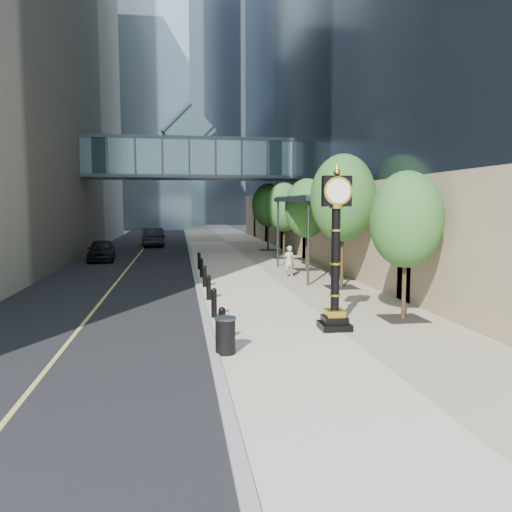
# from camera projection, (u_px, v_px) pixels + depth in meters

# --- Properties ---
(ground) EXTENTS (320.00, 320.00, 0.00)m
(ground) POSITION_uv_depth(u_px,v_px,m) (326.00, 351.00, 13.36)
(ground) COLOR gray
(ground) RESTS_ON ground
(road) EXTENTS (8.00, 180.00, 0.02)m
(road) POSITION_uv_depth(u_px,v_px,m) (149.00, 242.00, 51.63)
(road) COLOR black
(road) RESTS_ON ground
(sidewalk) EXTENTS (8.00, 180.00, 0.06)m
(sidewalk) POSITION_uv_depth(u_px,v_px,m) (226.00, 241.00, 52.84)
(sidewalk) COLOR beige
(sidewalk) RESTS_ON ground
(curb) EXTENTS (0.25, 180.00, 0.07)m
(curb) POSITION_uv_depth(u_px,v_px,m) (188.00, 242.00, 52.23)
(curb) COLOR gray
(curb) RESTS_ON ground
(distant_tower_b) EXTENTS (26.00, 24.00, 90.00)m
(distant_tower_b) POSITION_uv_depth(u_px,v_px,m) (238.00, 6.00, 103.49)
(distant_tower_b) COLOR #9EB5C7
(distant_tower_b) RESTS_ON ground
(distant_tower_c) EXTENTS (22.00, 22.00, 65.00)m
(distant_tower_c) POSITION_uv_depth(u_px,v_px,m) (169.00, 92.00, 127.09)
(distant_tower_c) COLOR #9EB5C7
(distant_tower_c) RESTS_ON ground
(skywalk) EXTENTS (17.00, 4.20, 5.80)m
(skywalk) POSITION_uv_depth(u_px,v_px,m) (189.00, 156.00, 39.64)
(skywalk) COLOR #44666C
(skywalk) RESTS_ON ground
(entrance_canopy) EXTENTS (3.00, 8.00, 4.38)m
(entrance_canopy) POSITION_uv_depth(u_px,v_px,m) (314.00, 199.00, 27.22)
(entrance_canopy) COLOR #383F44
(entrance_canopy) RESTS_ON ground
(bollard_row) EXTENTS (0.20, 16.20, 0.90)m
(bollard_row) POSITION_uv_depth(u_px,v_px,m) (206.00, 283.00, 21.75)
(bollard_row) COLOR black
(bollard_row) RESTS_ON sidewalk
(street_trees) EXTENTS (2.99, 28.57, 6.15)m
(street_trees) POSITION_uv_depth(u_px,v_px,m) (306.00, 206.00, 29.50)
(street_trees) COLOR black
(street_trees) RESTS_ON sidewalk
(street_clock) EXTENTS (0.95, 0.95, 4.91)m
(street_clock) POSITION_uv_depth(u_px,v_px,m) (335.00, 261.00, 15.24)
(street_clock) COLOR black
(street_clock) RESTS_ON sidewalk
(trash_bin) EXTENTS (0.66, 0.66, 0.90)m
(trash_bin) POSITION_uv_depth(u_px,v_px,m) (225.00, 337.00, 12.87)
(trash_bin) COLOR black
(trash_bin) RESTS_ON sidewalk
(pedestrian) EXTENTS (0.65, 0.47, 1.66)m
(pedestrian) POSITION_uv_depth(u_px,v_px,m) (289.00, 261.00, 26.67)
(pedestrian) COLOR #B5AFA6
(pedestrian) RESTS_ON sidewalk
(car_near) EXTENTS (2.12, 4.49, 1.48)m
(car_near) POSITION_uv_depth(u_px,v_px,m) (101.00, 250.00, 34.46)
(car_near) COLOR black
(car_near) RESTS_ON road
(car_far) EXTENTS (2.43, 5.36, 1.71)m
(car_far) POSITION_uv_depth(u_px,v_px,m) (153.00, 237.00, 46.66)
(car_far) COLOR black
(car_far) RESTS_ON road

